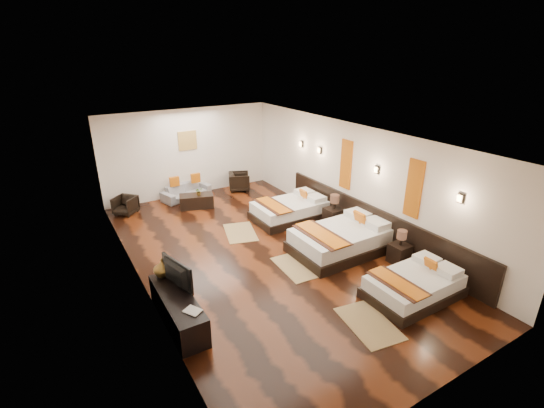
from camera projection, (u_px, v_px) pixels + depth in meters
floor at (262, 253)px, 9.21m from camera, size 5.50×9.50×0.01m
ceiling at (261, 136)px, 8.16m from camera, size 5.50×9.50×0.01m
back_wall at (188, 153)px, 12.46m from camera, size 5.50×0.01×2.80m
left_wall at (136, 225)px, 7.37m from camera, size 0.01×9.50×2.80m
right_wall at (354, 178)px, 10.01m from camera, size 0.01×9.50×2.80m
headboard_panel at (371, 223)px, 9.71m from camera, size 0.08×6.60×0.90m
bed_near at (414, 285)px, 7.53m from camera, size 1.85×1.16×0.71m
bed_mid at (342, 239)px, 9.21m from camera, size 2.35×1.48×0.90m
bed_far at (290, 210)px, 10.98m from camera, size 2.06×1.29×0.78m
nightstand_a at (400, 251)px, 8.71m from camera, size 0.41×0.41×0.80m
nightstand_b at (334, 215)px, 10.53m from camera, size 0.45×0.45×0.90m
jute_mat_near at (369, 323)px, 6.85m from camera, size 0.93×1.30×0.01m
jute_mat_mid at (297, 266)px, 8.63m from camera, size 0.83×1.25×0.01m
jute_mat_far at (240, 232)px, 10.23m from camera, size 1.05×1.36×0.01m
tv_console at (178, 309)px, 6.79m from camera, size 0.50×1.80×0.55m
tv at (173, 275)px, 6.84m from camera, size 0.34×0.90×0.52m
book at (189, 314)px, 6.21m from camera, size 0.31×0.34×0.03m
figurine at (163, 268)px, 7.21m from camera, size 0.39×0.39×0.36m
sofa at (186, 191)px, 12.52m from camera, size 1.71×1.06×0.47m
armchair_left at (125, 205)px, 11.29m from camera, size 0.82×0.82×0.54m
armchair_right at (239, 182)px, 13.17m from camera, size 0.89×0.88×0.62m
coffee_table at (197, 201)px, 11.79m from camera, size 1.10×0.78×0.40m
table_plant at (199, 191)px, 11.65m from camera, size 0.26×0.23×0.24m
orange_panel_a at (414, 189)px, 8.38m from camera, size 0.04×0.40×1.30m
orange_panel_b at (346, 165)px, 10.12m from camera, size 0.04×0.40×1.30m
sconce_near at (460, 198)px, 7.44m from camera, size 0.07×0.12×0.18m
sconce_mid at (377, 170)px, 9.18m from camera, size 0.07×0.12×0.18m
sconce_far at (320, 150)px, 10.93m from camera, size 0.07×0.12×0.18m
sconce_lounge at (301, 144)px, 11.64m from camera, size 0.07×0.12×0.18m
gold_artwork at (187, 141)px, 12.29m from camera, size 0.60×0.04×0.60m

